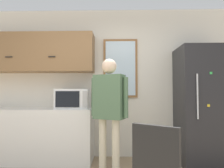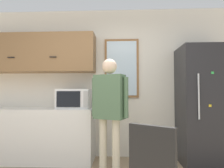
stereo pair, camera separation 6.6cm
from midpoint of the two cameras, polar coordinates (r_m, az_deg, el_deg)
The scene contains 7 objects.
back_wall at distance 3.71m, azimuth -3.52°, elevation 0.48°, with size 6.00×0.06×2.70m.
counter at distance 3.75m, azimuth -22.51°, elevation -13.26°, with size 2.07×0.58×0.89m.
upper_cabinets at distance 3.84m, azimuth -21.55°, elevation 8.19°, with size 2.07×0.40×0.67m.
microwave at distance 3.47m, azimuth -11.55°, elevation -4.15°, with size 0.55×0.42×0.33m.
person at distance 2.94m, azimuth -1.46°, elevation -5.40°, with size 0.55×0.37×1.66m.
refrigerator at distance 3.59m, azimuth 23.87°, elevation -5.55°, with size 0.77×0.70×1.91m.
window at distance 3.67m, azimuth 1.90°, elevation 4.52°, with size 0.62×0.05×1.07m.
Camera 1 is at (0.29, -1.58, 1.16)m, focal length 32.00 mm.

